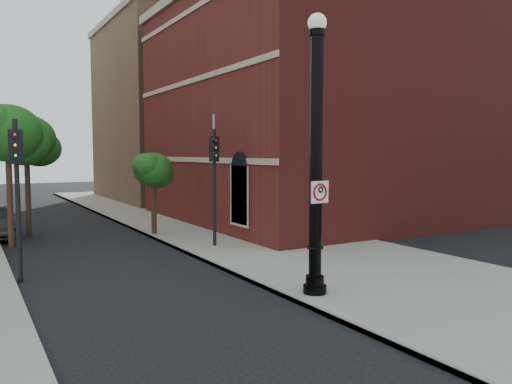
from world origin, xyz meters
TOP-DOWN VIEW (x-y plane):
  - ground at (0.00, 0.00)m, footprint 120.00×120.00m
  - sidewalk_right at (6.00, 10.00)m, footprint 8.00×60.00m
  - curb_edge at (2.05, 10.00)m, footprint 0.10×60.00m
  - brick_wall_building at (16.00, 14.00)m, footprint 22.30×16.30m
  - bg_building_tan_b at (16.00, 30.00)m, footprint 22.00×14.00m
  - lamppost at (2.75, 0.77)m, footprint 0.63×0.63m
  - no_parking_sign at (2.74, 0.58)m, footprint 0.58×0.08m
  - traffic_signal_left at (-3.85, 6.42)m, footprint 0.39×0.43m
  - traffic_signal_right at (3.44, 8.31)m, footprint 0.37×0.42m
  - utility_pole at (4.08, 9.67)m, footprint 0.11×0.11m
  - street_tree_a at (-3.57, 12.75)m, footprint 3.21×2.90m
  - street_tree_b at (-2.62, 15.49)m, footprint 3.10×2.81m
  - street_tree_c at (2.36, 12.50)m, footprint 2.14×1.93m

SIDE VIEW (x-z plane):
  - ground at x=0.00m, z-range 0.00..0.00m
  - sidewalk_right at x=6.00m, z-range 0.00..0.12m
  - curb_edge at x=2.05m, z-range 0.00..0.14m
  - utility_pole at x=4.08m, z-range 0.00..5.47m
  - no_parking_sign at x=2.74m, z-range 2.54..3.12m
  - street_tree_c at x=2.36m, z-range 1.10..4.95m
  - traffic_signal_right at x=3.44m, z-range 0.83..5.63m
  - traffic_signal_left at x=-3.85m, z-range 0.84..5.66m
  - lamppost at x=2.75m, z-range -0.28..7.11m
  - street_tree_b at x=-2.62m, z-range 1.62..7.21m
  - street_tree_a at x=-3.57m, z-range 1.68..7.47m
  - brick_wall_building at x=16.00m, z-range 0.01..12.51m
  - bg_building_tan_b at x=16.00m, z-range 0.00..14.00m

